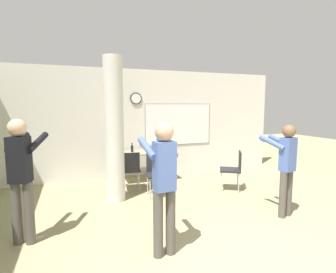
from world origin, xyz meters
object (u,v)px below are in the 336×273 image
(folding_table, at_px, (144,154))
(person_playing_side, at_px, (286,163))
(chair_mid_room, at_px, (233,167))
(person_playing_front, at_px, (163,178))
(bottle_on_table, at_px, (132,148))
(person_watching_back, at_px, (21,171))
(chair_table_left, at_px, (130,168))
(chair_table_front, at_px, (157,171))

(folding_table, distance_m, person_playing_side, 3.34)
(chair_mid_room, distance_m, person_playing_front, 2.99)
(person_playing_side, bearing_deg, bottle_on_table, 123.59)
(person_watching_back, bearing_deg, person_playing_side, -7.51)
(bottle_on_table, height_order, person_watching_back, person_watching_back)
(bottle_on_table, relative_size, person_playing_side, 0.14)
(person_playing_side, bearing_deg, chair_table_left, 134.39)
(chair_table_front, distance_m, person_watching_back, 2.63)
(bottle_on_table, relative_size, person_playing_front, 0.14)
(folding_table, distance_m, bottle_on_table, 0.33)
(bottle_on_table, xyz_separation_m, person_watching_back, (-2.02, -2.42, 0.18))
(bottle_on_table, relative_size, chair_table_left, 0.26)
(chair_mid_room, height_order, chair_table_front, same)
(person_watching_back, bearing_deg, person_playing_front, -28.47)
(person_playing_front, relative_size, person_watching_back, 0.98)
(folding_table, relative_size, chair_mid_room, 1.62)
(bottle_on_table, bearing_deg, chair_mid_room, -37.07)
(chair_table_front, bearing_deg, person_watching_back, -151.85)
(folding_table, distance_m, person_playing_front, 3.35)
(bottle_on_table, xyz_separation_m, person_playing_side, (1.96, -2.95, 0.10))
(chair_table_left, xyz_separation_m, person_playing_side, (2.17, -2.22, 0.41))
(person_playing_front, bearing_deg, chair_table_left, 87.19)
(person_playing_front, bearing_deg, person_watching_back, 151.53)
(chair_mid_room, height_order, person_playing_side, person_playing_side)
(folding_table, bearing_deg, person_playing_front, -100.87)
(person_playing_front, height_order, person_watching_back, person_watching_back)
(bottle_on_table, bearing_deg, chair_table_left, -105.99)
(chair_table_front, relative_size, person_watching_back, 0.51)
(person_watching_back, relative_size, person_playing_side, 1.09)
(folding_table, relative_size, chair_table_left, 1.62)
(bottle_on_table, distance_m, person_playing_front, 3.36)
(chair_mid_room, xyz_separation_m, person_watching_back, (-3.97, -0.95, 0.49))
(chair_table_front, relative_size, person_playing_side, 0.56)
(chair_table_left, distance_m, person_playing_side, 3.13)
(chair_mid_room, xyz_separation_m, chair_table_front, (-1.69, 0.27, 0.00))
(chair_table_left, xyz_separation_m, chair_table_front, (0.46, -0.47, 0.00))
(chair_table_front, xyz_separation_m, person_playing_front, (-0.59, -2.13, 0.47))
(person_playing_front, height_order, person_playing_side, person_playing_front)
(chair_table_front, relative_size, person_playing_front, 0.52)
(chair_table_left, bearing_deg, chair_mid_room, -18.89)
(chair_mid_room, relative_size, person_playing_side, 0.56)
(chair_table_left, bearing_deg, chair_table_front, -45.45)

